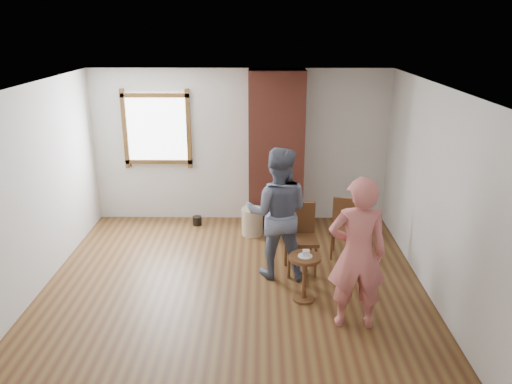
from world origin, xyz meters
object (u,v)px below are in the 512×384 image
dining_chair_right (345,225)px  man (278,213)px  person_pink (357,254)px  stoneware_crock (252,221)px  side_table (305,271)px  dining_chair_left (300,234)px

dining_chair_right → man: man is taller
man → person_pink: (0.84, -1.20, -0.01)m
stoneware_crock → dining_chair_right: (1.38, -0.72, 0.25)m
side_table → person_pink: person_pink is taller
dining_chair_left → man: 0.51m
dining_chair_right → person_pink: bearing=-81.6°
dining_chair_right → person_pink: 1.88m
dining_chair_left → stoneware_crock: bearing=115.2°
stoneware_crock → person_pink: size_ratio=0.25×
man → side_table: bearing=121.1°
stoneware_crock → man: bearing=-74.9°
stoneware_crock → dining_chair_left: (0.68, -1.19, 0.31)m
dining_chair_left → person_pink: bearing=-73.5°
man → person_pink: 1.47m
stoneware_crock → side_table: size_ratio=0.75×
dining_chair_left → side_table: 0.84m
side_table → man: 0.89m
dining_chair_right → side_table: size_ratio=1.42×
man → dining_chair_left: bearing=-148.6°
stoneware_crock → side_table: 2.14m
dining_chair_right → man: size_ratio=0.47×
side_table → person_pink: size_ratio=0.34×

